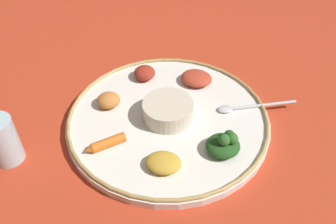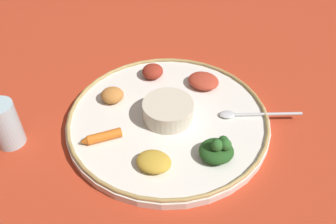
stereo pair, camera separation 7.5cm
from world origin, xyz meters
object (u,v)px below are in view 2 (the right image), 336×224
(center_bowl, at_px, (168,110))
(carrot_near_spoon, at_px, (101,137))
(greens_pile, at_px, (217,150))
(drinking_glass, at_px, (6,127))
(spoon, at_px, (248,114))

(center_bowl, height_order, carrot_near_spoon, center_bowl)
(center_bowl, distance_m, greens_pile, 0.14)
(drinking_glass, bearing_deg, center_bowl, -21.08)
(greens_pile, relative_size, drinking_glass, 0.89)
(carrot_near_spoon, bearing_deg, spoon, -17.50)
(spoon, height_order, drinking_glass, drinking_glass)
(spoon, height_order, greens_pile, greens_pile)
(greens_pile, bearing_deg, carrot_near_spoon, 138.67)
(spoon, distance_m, drinking_glass, 0.49)
(greens_pile, xyz_separation_m, drinking_glass, (-0.33, 0.26, 0.01))
(spoon, bearing_deg, drinking_glass, 156.10)
(spoon, bearing_deg, center_bowl, 150.70)
(greens_pile, height_order, drinking_glass, drinking_glass)
(greens_pile, height_order, carrot_near_spoon, greens_pile)
(spoon, relative_size, carrot_near_spoon, 1.91)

